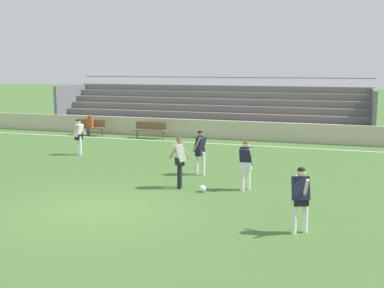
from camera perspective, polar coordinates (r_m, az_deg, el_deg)
name	(u,v)px	position (r m, az deg, el deg)	size (l,w,h in m)	color
ground_plane	(96,210)	(13.87, -11.16, -7.61)	(160.00, 160.00, 0.00)	#477033
field_line_sideline	(215,144)	(25.06, 2.73, 0.06)	(44.00, 0.12, 0.01)	white
sideline_wall	(224,130)	(26.63, 3.73, 1.67)	(48.00, 0.16, 1.01)	beige
bleacher_stand	(208,108)	(29.92, 1.88, 4.28)	(19.28, 4.15, 3.26)	#897051
bench_far_left	(150,128)	(26.93, -4.89, 1.84)	(1.80, 0.40, 0.90)	brown
bench_near_bin	(91,126)	(28.59, -11.78, 2.10)	(1.80, 0.40, 0.90)	brown
spectator_seated	(90,123)	(28.47, -11.91, 2.38)	(0.36, 0.42, 1.21)	#2D2D38
player_dark_wide_right	(246,161)	(15.63, 6.34, -2.01)	(0.44, 0.43, 1.61)	white
player_white_pressing_high	(180,158)	(15.80, -1.47, -1.62)	(0.65, 0.50, 1.69)	black
player_dark_overlapping	(200,149)	(17.75, 0.95, -0.54)	(0.44, 0.54, 1.64)	white
player_white_trailing_run	(79,134)	(22.35, -13.14, 1.19)	(0.50, 0.44, 1.62)	white
player_dark_challenging	(301,194)	(11.82, 12.60, -5.79)	(0.48, 0.62, 1.62)	white
soccer_ball	(203,189)	(15.48, 1.24, -5.24)	(0.22, 0.22, 0.22)	white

